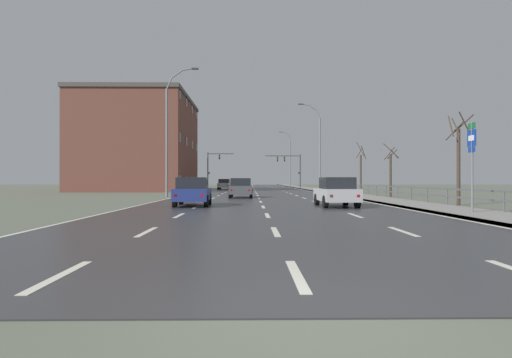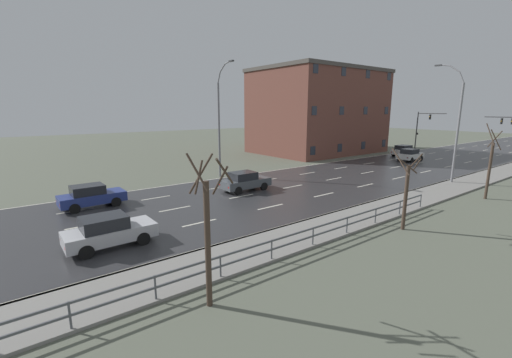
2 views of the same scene
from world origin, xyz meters
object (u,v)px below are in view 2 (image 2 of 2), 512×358
Objects in this scene: car_distant at (109,231)px; car_far_left at (404,150)px; street_lamp_midground at (456,126)px; car_far_right at (410,155)px; car_near_right at (91,196)px; brick_building at (318,111)px; car_mid_centre at (245,181)px; traffic_signal_left at (422,125)px; street_lamp_left_bank at (220,123)px.

car_distant and car_far_left have the same top height.
street_lamp_midground reaches higher than car_far_right.
car_near_right is 37.24m from brick_building.
brick_building is at bearing 117.76° from car_distant.
street_lamp_midground is 2.52× the size of car_far_left.
street_lamp_midground reaches higher than car_far_left.
car_far_left is 30.19m from car_mid_centre.
car_mid_centre is (5.73, -39.74, -3.20)m from traffic_signal_left.
car_far_left is 1.01× the size of car_near_right.
car_near_right is at bearing -73.77° from street_lamp_left_bank.
car_far_left is 1.01× the size of car_mid_centre.
car_near_right is 1.00× the size of car_far_right.
traffic_signal_left reaches higher than car_far_right.
street_lamp_left_bank is at bearing 104.60° from car_near_right.
car_distant is 0.22× the size of brick_building.
street_lamp_left_bank is 7.60m from car_mid_centre.
street_lamp_left_bank is 2.60× the size of car_near_right.
traffic_signal_left is 10.55m from car_far_left.
brick_building is at bearing 109.90° from street_lamp_left_bank.
street_lamp_left_bank is at bearing -104.53° from car_far_right.
street_lamp_midground is 21.23m from street_lamp_left_bank.
car_mid_centre is (-8.83, -16.54, -4.32)m from street_lamp_midground.
street_lamp_midground is at bearing 62.33° from car_mid_centre.
car_far_right is at bearing 97.32° from car_distant.
car_mid_centre is 28.28m from brick_building.
car_distant is (-3.53, -28.31, -4.32)m from street_lamp_midground.
car_near_right is (0.67, -41.08, 0.00)m from car_far_left.
brick_building is at bearing 106.98° from car_near_right.
street_lamp_midground reaches higher than traffic_signal_left.
car_mid_centre is at bearing -81.80° from traffic_signal_left.
traffic_signal_left is at bearing 111.07° from car_far_right.
car_far_right is at bearing 132.50° from street_lamp_midground.
car_mid_centre is at bearing 76.10° from car_near_right.
car_far_left is (2.94, 28.67, -4.45)m from street_lamp_left_bank.
car_far_left is at bearing 29.10° from brick_building.
traffic_signal_left is 1.49× the size of car_far_right.
car_far_right is (-5.50, 38.16, 0.00)m from car_distant.
car_far_left is at bearing 131.42° from street_lamp_midground.
car_distant is at bearing -83.25° from car_far_right.
brick_building is (-22.99, 7.33, 1.13)m from street_lamp_midground.
car_far_right is at bearing 76.92° from street_lamp_left_bank.
street_lamp_midground is at bearing -17.68° from brick_building.
car_mid_centre is 0.99× the size of car_far_right.
traffic_signal_left is (0.28, 38.37, -1.25)m from street_lamp_left_bank.
brick_building is at bearing 162.32° from street_lamp_midground.
car_distant is at bearing -7.02° from car_near_right.
car_far_right is (5.82, 25.03, -4.45)m from street_lamp_left_bank.
car_far_right is at bearing 10.24° from brick_building.
car_distant and car_near_right have the same top height.
traffic_signal_left is 1.50× the size of car_distant.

